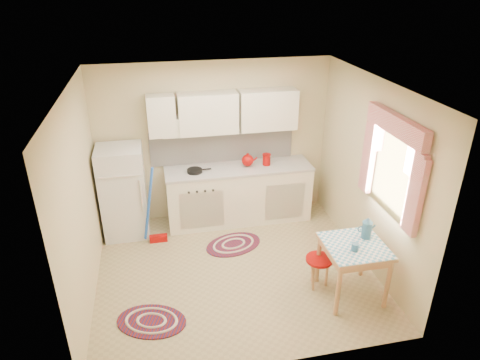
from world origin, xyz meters
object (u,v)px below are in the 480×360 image
(table, at_px, (352,270))
(base_cabinets, at_px, (239,195))
(fridge, at_px, (124,192))
(stool, at_px, (318,272))

(table, bearing_deg, base_cabinets, 115.55)
(fridge, distance_m, table, 3.41)
(fridge, height_order, stool, fridge)
(table, bearing_deg, stool, 145.68)
(base_cabinets, xyz_separation_m, stool, (0.65, -1.83, -0.23))
(fridge, relative_size, table, 1.94)
(fridge, relative_size, base_cabinets, 0.62)
(base_cabinets, distance_m, table, 2.28)
(stool, bearing_deg, base_cabinets, 109.57)
(stool, bearing_deg, fridge, 143.45)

